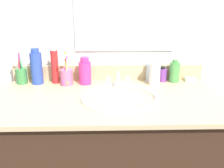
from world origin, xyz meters
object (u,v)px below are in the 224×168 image
at_px(faucet, 118,81).
at_px(cup_pink, 67,76).
at_px(cup_green, 21,74).
at_px(bottle_cream_purple, 162,75).
at_px(bottle_spray_red, 55,65).
at_px(bottle_toner_green, 175,72).
at_px(bottle_shampoo_blue, 36,67).
at_px(bottle_soap_pink, 85,72).
at_px(bottle_lotion_white, 155,73).
at_px(soap_bar, 190,79).
at_px(bottle_gel_clear, 150,72).

xyz_separation_m(faucet, cup_pink, (-0.30, 0.02, 0.02)).
bearing_deg(cup_green, bottle_cream_purple, 1.66).
bearing_deg(bottle_spray_red, bottle_toner_green, 0.08).
bearing_deg(cup_green, bottle_shampoo_blue, -3.92).
bearing_deg(bottle_soap_pink, bottle_lotion_white, -3.59).
height_order(cup_green, soap_bar, cup_green).
distance_m(cup_green, cup_pink, 0.27).
xyz_separation_m(bottle_shampoo_blue, bottle_gel_clear, (0.67, 0.03, -0.04)).
bearing_deg(soap_bar, cup_pink, -176.29).
xyz_separation_m(faucet, bottle_gel_clear, (0.20, 0.09, 0.03)).
height_order(bottle_spray_red, cup_green, bottle_spray_red).
bearing_deg(soap_bar, bottle_cream_purple, 176.69).
distance_m(bottle_soap_pink, soap_bar, 0.64).
height_order(faucet, bottle_spray_red, bottle_spray_red).
xyz_separation_m(bottle_gel_clear, bottle_spray_red, (-0.57, -0.02, 0.05)).
height_order(faucet, bottle_shampoo_blue, bottle_shampoo_blue).
bearing_deg(bottle_spray_red, bottle_soap_pink, -7.46).
relative_size(faucet, bottle_soap_pink, 1.01).
bearing_deg(bottle_lotion_white, bottle_soap_pink, 176.41).
bearing_deg(bottle_lotion_white, bottle_gel_clear, 99.72).
relative_size(bottle_soap_pink, soap_bar, 2.48).
bearing_deg(bottle_spray_red, soap_bar, 0.65).
relative_size(bottle_lotion_white, soap_bar, 2.49).
relative_size(bottle_soap_pink, bottle_gel_clear, 1.24).
relative_size(bottle_cream_purple, cup_green, 0.48).
bearing_deg(bottle_toner_green, faucet, -169.36).
xyz_separation_m(faucet, bottle_toner_green, (0.34, 0.06, 0.03)).
relative_size(bottle_cream_purple, cup_pink, 0.46).
xyz_separation_m(bottle_shampoo_blue, bottle_lotion_white, (0.68, -0.04, -0.03)).
bearing_deg(bottle_toner_green, bottle_shampoo_blue, -179.11).
relative_size(bottle_shampoo_blue, cup_pink, 1.08).
distance_m(bottle_cream_purple, soap_bar, 0.17).
bearing_deg(cup_green, bottle_toner_green, 0.39).
bearing_deg(bottle_toner_green, bottle_soap_pink, -177.40).
bearing_deg(bottle_spray_red, bottle_lotion_white, -4.78).
bearing_deg(bottle_shampoo_blue, cup_pink, -8.77).
height_order(bottle_shampoo_blue, cup_green, bottle_shampoo_blue).
xyz_separation_m(bottle_shampoo_blue, bottle_spray_red, (0.10, 0.01, 0.01)).
height_order(faucet, bottle_lotion_white, bottle_lotion_white).
distance_m(bottle_soap_pink, cup_pink, 0.11).
bearing_deg(soap_bar, bottle_soap_pink, -177.07).
bearing_deg(soap_bar, faucet, -170.70).
xyz_separation_m(bottle_shampoo_blue, cup_green, (-0.09, 0.01, -0.04)).
height_order(cup_green, cup_pink, cup_pink).
distance_m(bottle_lotion_white, soap_bar, 0.24).
relative_size(bottle_gel_clear, soap_bar, 2.00).
relative_size(bottle_shampoo_blue, bottle_gel_clear, 1.64).
height_order(bottle_soap_pink, bottle_gel_clear, bottle_soap_pink).
relative_size(faucet, bottle_gel_clear, 1.25).
distance_m(bottle_toner_green, bottle_spray_red, 0.71).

